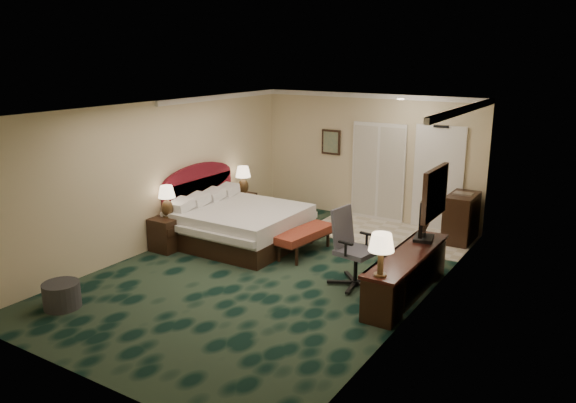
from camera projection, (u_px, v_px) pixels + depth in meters
The scene contains 25 objects.
floor at pixel (273, 271), 9.35m from camera, with size 5.00×7.50×0.00m, color black.
ceiling at pixel (272, 108), 8.65m from camera, with size 5.00×7.50×0.00m, color silver.
wall_back at pixel (369, 157), 12.07m from camera, with size 5.00×0.00×2.70m, color beige.
wall_front at pixel (76, 266), 5.93m from camera, with size 5.00×0.00×2.70m, color beige.
wall_left at pixel (159, 175), 10.29m from camera, with size 0.00×7.50×2.70m, color beige.
wall_right at pixel (423, 216), 7.72m from camera, with size 0.00×7.50×2.70m, color beige.
crown_molding at pixel (272, 111), 8.67m from camera, with size 5.00×7.50×0.10m, color white, non-canonical shape.
tile_patch at pixel (390, 234), 11.26m from camera, with size 3.20×1.70×0.01m, color #C1B89D.
headboard at pixel (199, 198), 11.24m from camera, with size 0.12×2.00×1.40m, color #4A0C14, non-canonical shape.
entry_door at pixel (438, 179), 11.33m from camera, with size 1.02×0.06×2.18m, color white.
closet_doors at pixel (378, 172), 11.99m from camera, with size 1.20×0.06×2.10m, color beige.
wall_art at pixel (331, 142), 12.44m from camera, with size 0.45×0.06×0.55m, color #4B695F.
wall_mirror at pixel (435, 193), 8.18m from camera, with size 0.05×0.95×0.75m, color white.
bed at pixel (241, 226), 10.65m from camera, with size 2.18×2.02×0.69m, color silver.
nightstand_near at pixel (168, 234), 10.31m from camera, with size 0.49×0.56×0.61m, color black.
nightstand_far at pixel (243, 206), 12.25m from camera, with size 0.44×0.51×0.55m, color black.
lamp_near at pixel (167, 201), 10.22m from camera, with size 0.31×0.31×0.59m, color #321C0D, non-canonical shape.
lamp_far at pixel (243, 180), 12.07m from camera, with size 0.33×0.33×0.61m, color #321C0D, non-canonical shape.
bed_bench at pixel (304, 242), 10.11m from camera, with size 0.46×1.33×0.45m, color maroon.
ottoman at pixel (62, 295), 7.99m from camera, with size 0.52×0.52×0.37m, color #2A2A2B.
desk at pixel (407, 275), 8.33m from camera, with size 0.51×2.35×0.68m, color black.
tv at pixel (425, 218), 8.74m from camera, with size 0.08×0.91×0.71m, color black.
desk_lamp at pixel (381, 255), 7.33m from camera, with size 0.34×0.34×0.60m, color #321C0D, non-canonical shape.
desk_chair at pixel (356, 249), 8.64m from camera, with size 0.71×0.66×1.22m, color #43444B, non-canonical shape.
minibar at pixel (461, 218), 10.72m from camera, with size 0.49×0.88×0.93m, color black.
Camera 1 is at (4.86, -7.26, 3.55)m, focal length 35.00 mm.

